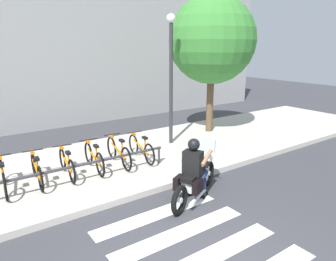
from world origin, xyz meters
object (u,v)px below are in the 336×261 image
object	(u,v)px
bicycle_2	(37,170)
street_lamp	(171,69)
bicycle_5	(119,152)
tree_near_rack	(212,40)
bicycle_3	(67,164)
bicycle_6	(141,148)
bike_rack	(74,168)
bicycle_4	(94,158)
bicycle_1	(3,177)
motorcycle	(195,179)
rider	(194,165)

from	to	relation	value
bicycle_2	street_lamp	world-z (taller)	street_lamp
bicycle_5	street_lamp	world-z (taller)	street_lamp
bicycle_2	tree_near_rack	xyz separation A→B (m)	(6.54, 1.19, 3.01)
bicycle_2	bicycle_5	xyz separation A→B (m)	(2.13, -0.00, 0.02)
bicycle_3	bicycle_6	bearing A→B (deg)	0.00
bicycle_6	tree_near_rack	size ratio (longest dim) A/B	0.32
street_lamp	tree_near_rack	size ratio (longest dim) A/B	0.84
bicycle_2	tree_near_rack	world-z (taller)	tree_near_rack
bicycle_3	bike_rack	size ratio (longest dim) A/B	0.32
bicycle_4	street_lamp	bearing A→B (deg)	14.62
bicycle_3	bicycle_1	bearing A→B (deg)	-179.99
bicycle_3	bicycle_6	distance (m)	2.13
bike_rack	motorcycle	bearing A→B (deg)	-43.14
rider	bicycle_3	world-z (taller)	rider
bicycle_4	bike_rack	xyz separation A→B (m)	(-0.71, -0.55, 0.08)
motorcycle	tree_near_rack	size ratio (longest dim) A/B	0.40
motorcycle	rider	bearing A→B (deg)	-156.20
tree_near_rack	bicycle_2	bearing A→B (deg)	-169.68
bicycle_5	tree_near_rack	world-z (taller)	tree_near_rack
bicycle_1	street_lamp	size ratio (longest dim) A/B	0.38
street_lamp	rider	bearing A→B (deg)	-117.80
bike_rack	street_lamp	bearing A→B (deg)	19.77
bicycle_2	bicycle_3	world-z (taller)	bicycle_2
bicycle_6	rider	bearing A→B (deg)	-92.94
tree_near_rack	bike_rack	bearing A→B (deg)	-163.34
bicycle_4	bicycle_5	bearing A→B (deg)	-0.01
motorcycle	bicycle_2	distance (m)	3.73
bicycle_3	motorcycle	bearing A→B (deg)	-50.33
motorcycle	bicycle_2	size ratio (longest dim) A/B	1.25
bicycle_1	bike_rack	size ratio (longest dim) A/B	0.34
rider	bicycle_6	bearing A→B (deg)	87.06
street_lamp	tree_near_rack	world-z (taller)	tree_near_rack
motorcycle	bicycle_5	xyz separation A→B (m)	(-0.65, 2.49, 0.05)
bicycle_6	bicycle_4	bearing A→B (deg)	-179.97
bicycle_2	bicycle_3	size ratio (longest dim) A/B	1.02
bicycle_2	bicycle_6	world-z (taller)	bicycle_6
motorcycle	bicycle_1	bearing A→B (deg)	144.42
street_lamp	bike_rack	bearing A→B (deg)	-160.23
bicycle_1	street_lamp	world-z (taller)	street_lamp
rider	bicycle_3	xyz separation A→B (m)	(-2.00, 2.52, -0.34)
bicycle_4	bike_rack	size ratio (longest dim) A/B	0.33
street_lamp	tree_near_rack	xyz separation A→B (m)	(2.09, 0.40, 0.91)
bike_rack	bicycle_4	bearing A→B (deg)	38.01
bicycle_6	tree_near_rack	xyz separation A→B (m)	(3.71, 1.19, 3.01)
tree_near_rack	motorcycle	bearing A→B (deg)	-135.62
bicycle_1	bike_rack	bearing A→B (deg)	-21.37
bicycle_1	tree_near_rack	distance (m)	7.94
bicycle_3	tree_near_rack	distance (m)	6.67
bicycle_3	bicycle_2	bearing A→B (deg)	180.00
rider	bike_rack	distance (m)	2.82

